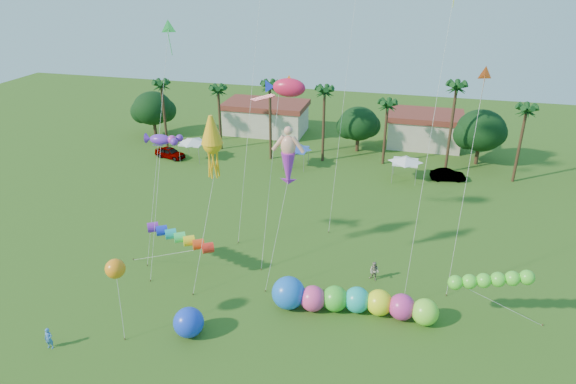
% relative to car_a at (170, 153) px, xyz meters
% --- Properties ---
extents(ground, '(160.00, 160.00, 0.00)m').
position_rel_car_a_xyz_m(ground, '(23.42, -35.77, -0.75)').
color(ground, '#285116').
rests_on(ground, ground).
extents(tree_line, '(69.46, 8.91, 11.00)m').
position_rel_car_a_xyz_m(tree_line, '(26.99, 8.22, 3.53)').
color(tree_line, '#3A2819').
rests_on(tree_line, ground).
extents(buildings_row, '(35.00, 7.00, 4.00)m').
position_rel_car_a_xyz_m(buildings_row, '(20.33, 14.23, 1.25)').
color(buildings_row, beige).
rests_on(buildings_row, ground).
extents(tent_row, '(31.00, 4.00, 0.60)m').
position_rel_car_a_xyz_m(tent_row, '(17.42, 0.56, 2.00)').
color(tent_row, white).
rests_on(tent_row, ground).
extents(car_a, '(4.68, 2.78, 1.49)m').
position_rel_car_a_xyz_m(car_a, '(0.00, 0.00, 0.00)').
color(car_a, '#4C4C54').
rests_on(car_a, ground).
extents(car_b, '(4.38, 2.17, 1.38)m').
position_rel_car_a_xyz_m(car_b, '(36.63, 1.55, -0.06)').
color(car_b, '#4C4C54').
rests_on(car_b, ground).
extents(spectator_a, '(0.64, 0.45, 1.64)m').
position_rel_car_a_xyz_m(spectator_a, '(8.92, -36.56, 0.07)').
color(spectator_a, '#3A74CB').
rests_on(spectator_a, ground).
extents(spectator_b, '(1.04, 0.95, 1.72)m').
position_rel_car_a_xyz_m(spectator_b, '(30.10, -22.38, 0.12)').
color(spectator_b, gray).
rests_on(spectator_b, ground).
extents(caterpillar_inflatable, '(12.79, 3.34, 2.60)m').
position_rel_car_a_xyz_m(caterpillar_inflatable, '(28.52, -27.29, 0.34)').
color(caterpillar_inflatable, '#F03F8B').
rests_on(caterpillar_inflatable, ground).
extents(blue_ball, '(2.22, 2.22, 2.22)m').
position_rel_car_a_xyz_m(blue_ball, '(17.83, -32.81, 0.36)').
color(blue_ball, blue).
rests_on(blue_ball, ground).
extents(rainbow_tube, '(9.48, 3.25, 3.45)m').
position_rel_car_a_xyz_m(rainbow_tube, '(14.83, -25.65, 2.25)').
color(rainbow_tube, red).
rests_on(rainbow_tube, ground).
extents(green_worm, '(9.78, 1.92, 3.98)m').
position_rel_car_a_xyz_m(green_worm, '(36.26, -26.16, 2.58)').
color(green_worm, '#53DE31').
rests_on(green_worm, ground).
extents(orange_ball_kite, '(1.85, 1.86, 6.11)m').
position_rel_car_a_xyz_m(orange_ball_kite, '(13.05, -33.61, 4.66)').
color(orange_ball_kite, orange).
rests_on(orange_ball_kite, ground).
extents(merman_kite, '(2.19, 3.99, 12.86)m').
position_rel_car_a_xyz_m(merman_kite, '(22.75, -23.14, 9.79)').
color(merman_kite, '#EA9D85').
rests_on(merman_kite, ground).
extents(fish_kite, '(4.44, 6.96, 15.81)m').
position_rel_car_a_xyz_m(fish_kite, '(21.33, -17.39, 14.15)').
color(fish_kite, '#E01844').
rests_on(fish_kite, ground).
extents(squid_kite, '(1.89, 5.84, 13.89)m').
position_rel_car_a_xyz_m(squid_kite, '(16.50, -23.43, 10.62)').
color(squid_kite, '#F2A913').
rests_on(squid_kite, ground).
extents(lobster_kite, '(3.48, 5.42, 11.93)m').
position_rel_car_a_xyz_m(lobster_kite, '(11.76, -23.20, 10.55)').
color(lobster_kite, '#6325BD').
rests_on(lobster_kite, ground).
extents(delta_kite_red, '(1.51, 5.35, 17.66)m').
position_rel_car_a_xyz_m(delta_kite_red, '(36.88, -18.30, 16.04)').
color(delta_kite_red, '#CD4916').
rests_on(delta_kite_red, ground).
extents(delta_kite_green, '(2.70, 4.81, 20.62)m').
position_rel_car_a_xyz_m(delta_kite_green, '(12.28, -21.01, 18.93)').
color(delta_kite_green, '#33DB55').
rests_on(delta_kite_green, ground).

